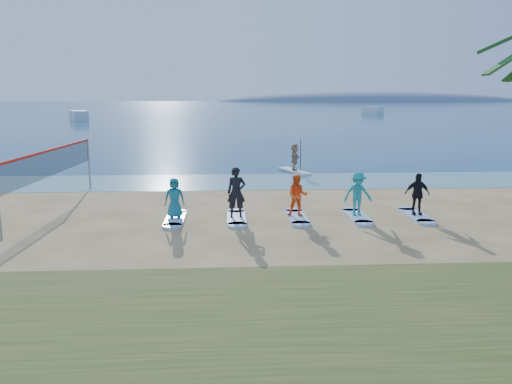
{
  "coord_description": "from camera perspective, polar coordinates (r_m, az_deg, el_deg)",
  "views": [
    {
      "loc": [
        -0.13,
        -15.94,
        4.65
      ],
      "look_at": [
        0.91,
        2.0,
        1.1
      ],
      "focal_mm": 35.0,
      "sensor_mm": 36.0,
      "label": 1
    }
  ],
  "objects": [
    {
      "name": "boat_offshore_a",
      "position": [
        95.73,
        -19.58,
        7.74
      ],
      "size": [
        5.12,
        7.67,
        1.71
      ],
      "primitive_type": "cube",
      "rotation": [
        0.0,
        0.0,
        0.41
      ],
      "color": "silver",
      "rests_on": "ground"
    },
    {
      "name": "boat_offshore_b",
      "position": [
        121.62,
        13.17,
        8.68
      ],
      "size": [
        3.91,
        6.17,
        1.65
      ],
      "primitive_type": "cube",
      "rotation": [
        0.0,
        0.0,
        0.37
      ],
      "color": "silver",
      "rests_on": "ground"
    },
    {
      "name": "paddleboard",
      "position": [
        30.18,
        4.42,
        2.39
      ],
      "size": [
        1.7,
        3.06,
        0.12
      ],
      "primitive_type": "cube",
      "rotation": [
        0.0,
        0.0,
        0.36
      ],
      "color": "silver",
      "rests_on": "ground"
    },
    {
      "name": "ground",
      "position": [
        16.6,
        -2.75,
        -5.1
      ],
      "size": [
        600.0,
        600.0,
        0.0
      ],
      "primitive_type": "plane",
      "color": "tan",
      "rests_on": "ground"
    },
    {
      "name": "surfboard_0",
      "position": [
        18.94,
        -9.23,
        -3.04
      ],
      "size": [
        0.7,
        2.2,
        0.09
      ],
      "primitive_type": "cube",
      "color": "#A3CAFC",
      "rests_on": "ground"
    },
    {
      "name": "surfboard_1",
      "position": [
        18.84,
        -2.24,
        -2.98
      ],
      "size": [
        0.7,
        2.2,
        0.09
      ],
      "primitive_type": "cube",
      "color": "#A3CAFC",
      "rests_on": "ground"
    },
    {
      "name": "island_ridge",
      "position": [
        329.98,
        13.65,
        10.05
      ],
      "size": [
        220.0,
        56.0,
        18.0
      ],
      "primitive_type": "ellipsoid",
      "color": "slate",
      "rests_on": "ground"
    },
    {
      "name": "paddleboarder",
      "position": [
        30.06,
        4.45,
        4.0
      ],
      "size": [
        0.55,
        1.5,
        1.59
      ],
      "primitive_type": "imported",
      "rotation": [
        0.0,
        0.0,
        1.51
      ],
      "color": "tan",
      "rests_on": "paddleboard"
    },
    {
      "name": "student_4",
      "position": [
        20.0,
        17.94,
        -0.21
      ],
      "size": [
        0.97,
        0.47,
        1.6
      ],
      "primitive_type": "imported",
      "rotation": [
        0.0,
        0.0,
        -0.09
      ],
      "color": "black",
      "rests_on": "surfboard_4"
    },
    {
      "name": "surfboard_4",
      "position": [
        20.18,
        17.79,
        -2.56
      ],
      "size": [
        0.7,
        2.2,
        0.09
      ],
      "primitive_type": "cube",
      "color": "#A3CAFC",
      "rests_on": "ground"
    },
    {
      "name": "surfboard_3",
      "position": [
        19.47,
        11.45,
        -2.73
      ],
      "size": [
        0.7,
        2.2,
        0.09
      ],
      "primitive_type": "cube",
      "color": "#A3CAFC",
      "rests_on": "ground"
    },
    {
      "name": "student_3",
      "position": [
        19.28,
        11.55,
        -0.2
      ],
      "size": [
        1.1,
        0.67,
        1.66
      ],
      "primitive_type": "imported",
      "rotation": [
        0.0,
        0.0,
        0.05
      ],
      "color": "teal",
      "rests_on": "surfboard_3"
    },
    {
      "name": "student_1",
      "position": [
        18.62,
        -2.26,
        -0.04
      ],
      "size": [
        0.69,
        0.46,
        1.88
      ],
      "primitive_type": "imported",
      "rotation": [
        0.0,
        0.0,
        0.01
      ],
      "color": "black",
      "rests_on": "surfboard_1"
    },
    {
      "name": "student_2",
      "position": [
        18.83,
        4.76,
        -0.41
      ],
      "size": [
        0.86,
        0.72,
        1.58
      ],
      "primitive_type": "imported",
      "rotation": [
        0.0,
        0.0,
        -0.17
      ],
      "color": "#FF551A",
      "rests_on": "surfboard_2"
    },
    {
      "name": "surfboard_2",
      "position": [
        19.02,
        4.72,
        -2.88
      ],
      "size": [
        0.7,
        2.2,
        0.09
      ],
      "primitive_type": "cube",
      "color": "#A3CAFC",
      "rests_on": "ground"
    },
    {
      "name": "ocean",
      "position": [
        176.0,
        -3.32,
        9.63
      ],
      "size": [
        600.0,
        600.0,
        0.0
      ],
      "primitive_type": "plane",
      "color": "navy",
      "rests_on": "ground"
    },
    {
      "name": "student_0",
      "position": [
        18.76,
        -9.3,
        -0.69
      ],
      "size": [
        0.76,
        0.52,
        1.5
      ],
      "primitive_type": "imported",
      "rotation": [
        0.0,
        0.0,
        0.07
      ],
      "color": "#1B7383",
      "rests_on": "surfboard_0"
    },
    {
      "name": "shallow_water",
      "position": [
        26.84,
        -3.0,
        1.2
      ],
      "size": [
        600.0,
        600.0,
        0.0
      ],
      "primitive_type": "plane",
      "color": "teal",
      "rests_on": "ground"
    },
    {
      "name": "volleyball_net",
      "position": [
        21.83,
        -22.3,
        3.11
      ],
      "size": [
        0.55,
        9.08,
        2.5
      ],
      "rotation": [
        0.0,
        0.0,
        -0.05
      ],
      "color": "gray",
      "rests_on": "ground"
    }
  ]
}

